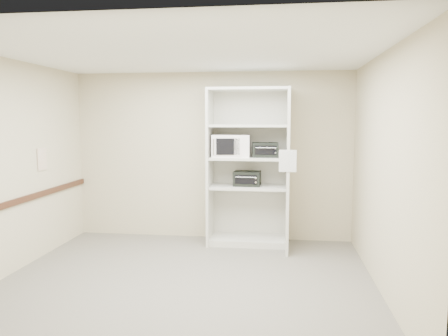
# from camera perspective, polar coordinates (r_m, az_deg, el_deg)

# --- Properties ---
(floor) EXTENTS (4.50, 4.00, 0.01)m
(floor) POSITION_cam_1_polar(r_m,az_deg,el_deg) (5.48, -4.93, -14.45)
(floor) COLOR #656358
(floor) RESTS_ON ground
(ceiling) EXTENTS (4.50, 4.00, 0.01)m
(ceiling) POSITION_cam_1_polar(r_m,az_deg,el_deg) (5.18, -5.23, 14.73)
(ceiling) COLOR white
(wall_back) EXTENTS (4.50, 0.02, 2.70)m
(wall_back) POSITION_cam_1_polar(r_m,az_deg,el_deg) (7.11, -1.60, 1.57)
(wall_back) COLOR beige
(wall_back) RESTS_ON ground
(wall_front) EXTENTS (4.50, 0.02, 2.70)m
(wall_front) POSITION_cam_1_polar(r_m,az_deg,el_deg) (3.25, -12.71, -4.32)
(wall_front) COLOR beige
(wall_front) RESTS_ON ground
(wall_left) EXTENTS (0.02, 4.00, 2.70)m
(wall_left) POSITION_cam_1_polar(r_m,az_deg,el_deg) (6.05, -26.36, 0.07)
(wall_left) COLOR beige
(wall_left) RESTS_ON ground
(wall_right) EXTENTS (0.02, 4.00, 2.70)m
(wall_right) POSITION_cam_1_polar(r_m,az_deg,el_deg) (5.16, 20.11, -0.64)
(wall_right) COLOR beige
(wall_right) RESTS_ON ground
(shelving_unit) EXTENTS (1.24, 0.92, 2.42)m
(shelving_unit) POSITION_cam_1_polar(r_m,az_deg,el_deg) (6.77, 3.59, -0.55)
(shelving_unit) COLOR beige
(shelving_unit) RESTS_ON floor
(microwave) EXTENTS (0.60, 0.47, 0.34)m
(microwave) POSITION_cam_1_polar(r_m,az_deg,el_deg) (6.73, 0.90, 2.92)
(microwave) COLOR white
(microwave) RESTS_ON shelving_unit
(toaster_oven_upper) EXTENTS (0.41, 0.32, 0.22)m
(toaster_oven_upper) POSITION_cam_1_polar(r_m,az_deg,el_deg) (6.72, 5.38, 2.38)
(toaster_oven_upper) COLOR black
(toaster_oven_upper) RESTS_ON shelving_unit
(toaster_oven_lower) EXTENTS (0.42, 0.33, 0.22)m
(toaster_oven_lower) POSITION_cam_1_polar(r_m,az_deg,el_deg) (6.78, 3.04, -1.38)
(toaster_oven_lower) COLOR black
(toaster_oven_lower) RESTS_ON shelving_unit
(paper_sign) EXTENTS (0.24, 0.03, 0.30)m
(paper_sign) POSITION_cam_1_polar(r_m,az_deg,el_deg) (6.10, 8.31, 0.92)
(paper_sign) COLOR white
(paper_sign) RESTS_ON shelving_unit
(chair_rail) EXTENTS (0.04, 3.98, 0.08)m
(chair_rail) POSITION_cam_1_polar(r_m,az_deg,el_deg) (6.10, -25.97, -4.14)
(chair_rail) COLOR #391D11
(chair_rail) RESTS_ON wall_left
(wall_poster) EXTENTS (0.01, 0.22, 0.31)m
(wall_poster) POSITION_cam_1_polar(r_m,az_deg,el_deg) (6.69, -22.68, 1.08)
(wall_poster) COLOR silver
(wall_poster) RESTS_ON wall_left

